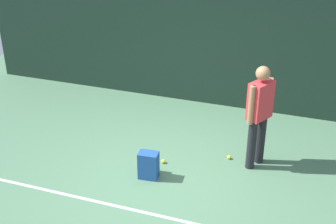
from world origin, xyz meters
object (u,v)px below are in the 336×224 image
Objects in this scene: tennis_ball_near_player at (229,157)px; tennis_ball_by_fence at (163,161)px; tennis_player at (259,111)px; backpack at (149,165)px.

tennis_ball_near_player and tennis_ball_by_fence have the same top height.
tennis_ball_by_fence is at bearing -154.24° from tennis_ball_near_player.
tennis_player is 25.76× the size of tennis_ball_near_player.
tennis_player is at bearing -3.29° from tennis_ball_near_player.
tennis_ball_by_fence is (0.08, 0.43, -0.18)m from backpack.
tennis_player reaches higher than tennis_ball_near_player.
backpack is at bearing 148.68° from tennis_player.
tennis_ball_by_fence is (-0.99, -0.48, 0.00)m from tennis_ball_near_player.
tennis_player is 3.86× the size of backpack.
tennis_ball_near_player is (1.07, 0.91, -0.18)m from backpack.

